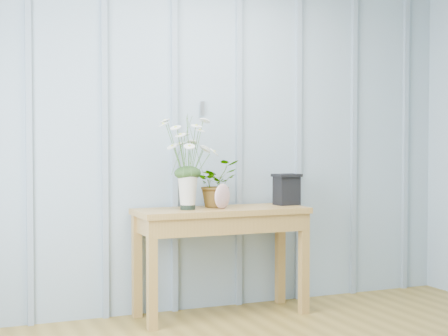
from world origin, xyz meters
name	(u,v)px	position (x,y,z in m)	size (l,w,h in m)	color
sideboard	(221,224)	(0.01, 1.99, 0.64)	(1.20, 0.45, 0.75)	olive
daisy_vase	(188,150)	(-0.24, 1.98, 1.15)	(0.45, 0.34, 0.64)	black
spider_plant	(216,183)	(0.01, 2.08, 0.92)	(0.30, 0.26, 0.33)	#1C3815
felt_disc_vessel	(222,196)	(-0.01, 1.94, 0.84)	(0.17, 0.05, 0.17)	#94485E
carved_box	(287,189)	(0.54, 2.03, 0.87)	(0.20, 0.16, 0.23)	black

